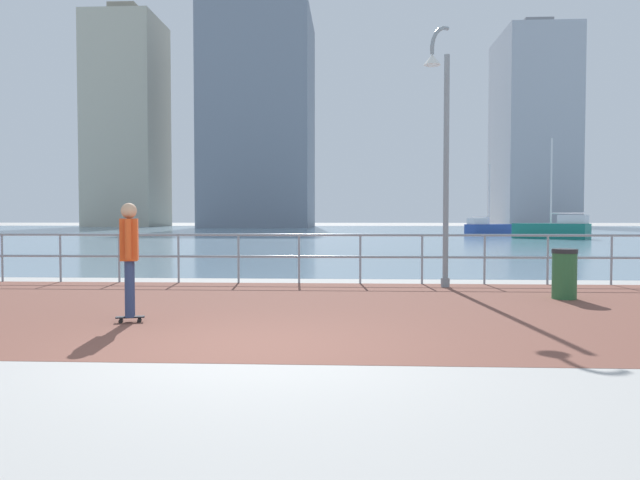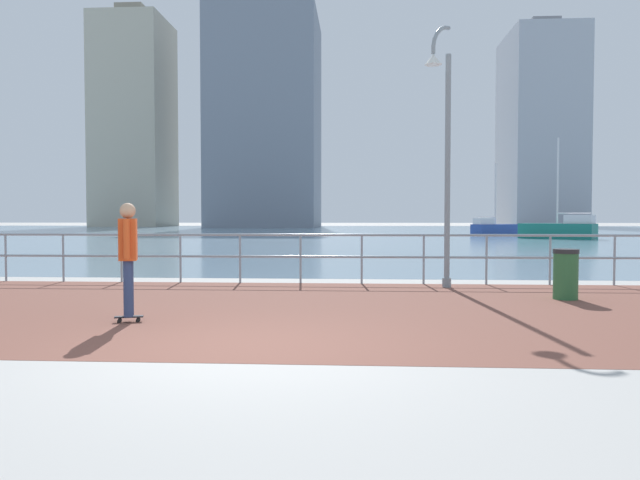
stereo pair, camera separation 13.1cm
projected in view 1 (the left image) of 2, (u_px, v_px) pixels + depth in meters
ground at (335, 237)px, 46.86m from camera, size 220.00×220.00×0.00m
brick_paving at (280, 308)px, 10.06m from camera, size 28.00×7.64×0.01m
harbor_water at (338, 233)px, 58.78m from camera, size 180.00×88.00×0.00m
waterfront_railing at (299, 249)px, 13.84m from camera, size 25.25×0.06×1.14m
lamppost at (442, 143)px, 12.88m from camera, size 0.64×0.67×5.58m
skateboarder at (129, 251)px, 8.66m from camera, size 0.41×0.55×1.72m
trash_bin at (564, 274)px, 11.20m from camera, size 0.46×0.46×0.93m
sailboat_white at (487, 228)px, 50.46m from camera, size 4.30×3.37×5.97m
sailboat_ivory at (553, 229)px, 42.00m from camera, size 4.93×4.17×6.99m
tower_slate at (260, 121)px, 91.57m from camera, size 15.67×17.42×33.70m
tower_brick at (127, 122)px, 96.57m from camera, size 10.72×11.92×34.88m
tower_steel at (533, 130)px, 104.95m from camera, size 11.71×16.24×34.96m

